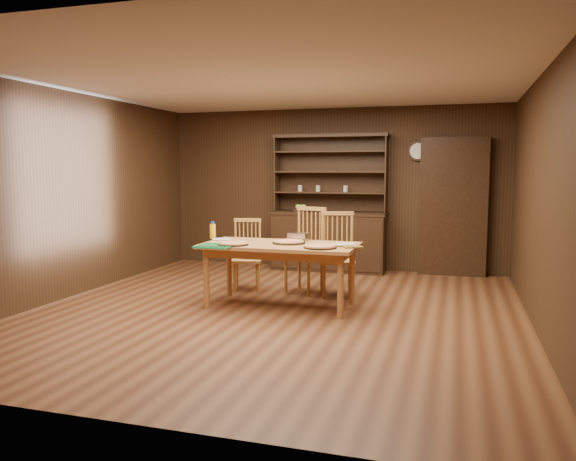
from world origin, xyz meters
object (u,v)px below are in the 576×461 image
(chair_left, at_px, (247,252))
(juice_bottle, at_px, (213,231))
(china_hutch, at_px, (329,233))
(chair_center, at_px, (307,247))
(dining_table, at_px, (280,251))
(chair_right, at_px, (337,251))

(chair_left, relative_size, juice_bottle, 4.44)
(china_hutch, xyz_separation_m, chair_center, (0.08, -1.63, 0.00))
(dining_table, distance_m, juice_bottle, 1.01)
(china_hutch, relative_size, chair_right, 2.02)
(chair_right, height_order, juice_bottle, chair_right)
(chair_right, xyz_separation_m, juice_bottle, (-1.49, -0.56, 0.28))
(chair_left, bearing_deg, juice_bottle, -127.11)
(china_hutch, xyz_separation_m, chair_left, (-0.75, -1.70, -0.09))
(dining_table, xyz_separation_m, chair_right, (0.52, 0.80, -0.09))
(china_hutch, distance_m, juice_bottle, 2.50)
(chair_left, xyz_separation_m, chair_center, (0.83, 0.07, 0.09))
(juice_bottle, bearing_deg, chair_center, 31.53)
(china_hutch, distance_m, dining_table, 2.52)
(china_hutch, distance_m, chair_center, 1.63)
(china_hutch, xyz_separation_m, dining_table, (-0.02, -2.52, 0.07))
(dining_table, xyz_separation_m, chair_center, (0.10, 0.89, -0.07))
(dining_table, bearing_deg, chair_left, 131.69)
(chair_left, xyz_separation_m, juice_bottle, (-0.24, -0.59, 0.34))
(juice_bottle, bearing_deg, chair_left, 67.92)
(dining_table, bearing_deg, chair_center, 83.80)
(china_hutch, relative_size, chair_left, 2.28)
(chair_right, distance_m, juice_bottle, 1.61)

